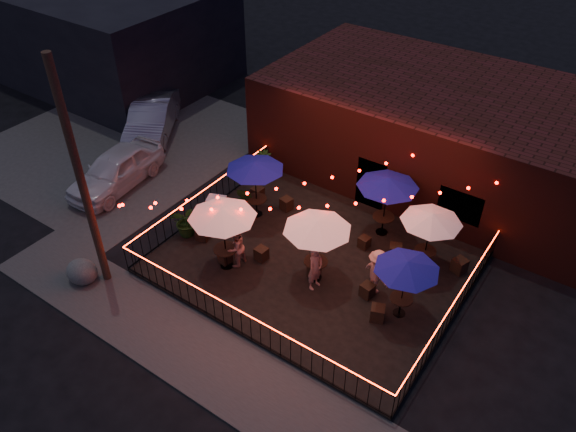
# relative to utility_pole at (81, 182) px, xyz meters

# --- Properties ---
(ground) EXTENTS (110.00, 110.00, 0.00)m
(ground) POSITION_rel_utility_pole_xyz_m (5.40, 2.60, -4.00)
(ground) COLOR black
(ground) RESTS_ON ground
(patio) EXTENTS (10.00, 8.00, 0.15)m
(patio) POSITION_rel_utility_pole_xyz_m (5.40, 4.60, -3.92)
(patio) COLOR black
(patio) RESTS_ON ground
(sidewalk) EXTENTS (18.00, 2.50, 0.05)m
(sidewalk) POSITION_rel_utility_pole_xyz_m (5.40, -0.65, -3.98)
(sidewalk) COLOR #3B3937
(sidewalk) RESTS_ON ground
(parking_lot) EXTENTS (11.00, 12.00, 0.02)m
(parking_lot) POSITION_rel_utility_pole_xyz_m (-6.60, 6.60, -3.99)
(parking_lot) COLOR #3B3937
(parking_lot) RESTS_ON ground
(brick_building) EXTENTS (14.00, 8.00, 4.00)m
(brick_building) POSITION_rel_utility_pole_xyz_m (6.40, 12.59, -2.00)
(brick_building) COLOR #38150F
(brick_building) RESTS_ON ground
(background_building) EXTENTS (12.00, 9.00, 5.00)m
(background_building) POSITION_rel_utility_pole_xyz_m (-12.60, 11.60, -1.50)
(background_building) COLOR black
(background_building) RESTS_ON ground
(utility_pole) EXTENTS (0.26, 0.26, 8.00)m
(utility_pole) POSITION_rel_utility_pole_xyz_m (0.00, 0.00, 0.00)
(utility_pole) COLOR #342315
(utility_pole) RESTS_ON ground
(fence_front) EXTENTS (10.00, 0.04, 1.04)m
(fence_front) POSITION_rel_utility_pole_xyz_m (5.40, 0.60, -3.34)
(fence_front) COLOR black
(fence_front) RESTS_ON patio
(fence_left) EXTENTS (0.04, 8.00, 1.04)m
(fence_left) POSITION_rel_utility_pole_xyz_m (0.40, 4.60, -3.34)
(fence_left) COLOR black
(fence_left) RESTS_ON patio
(fence_right) EXTENTS (0.04, 8.00, 1.04)m
(fence_right) POSITION_rel_utility_pole_xyz_m (10.40, 4.60, -3.34)
(fence_right) COLOR black
(fence_right) RESTS_ON patio
(festoon_lights) EXTENTS (10.02, 8.72, 1.32)m
(festoon_lights) POSITION_rel_utility_pole_xyz_m (4.39, 4.30, -1.48)
(festoon_lights) COLOR #E40400
(festoon_lights) RESTS_ON ground
(cafe_table_0) EXTENTS (2.30, 2.30, 2.50)m
(cafe_table_0) POSITION_rel_utility_pole_xyz_m (3.05, 2.70, -1.56)
(cafe_table_0) COLOR black
(cafe_table_0) RESTS_ON patio
(cafe_table_1) EXTENTS (2.56, 2.56, 2.41)m
(cafe_table_1) POSITION_rel_utility_pole_xyz_m (2.12, 5.63, -1.65)
(cafe_table_1) COLOR black
(cafe_table_1) RESTS_ON patio
(cafe_table_2) EXTENTS (2.30, 2.30, 2.46)m
(cafe_table_2) POSITION_rel_utility_pole_xyz_m (5.89, 3.95, -1.61)
(cafe_table_2) COLOR black
(cafe_table_2) RESTS_ON patio
(cafe_table_3) EXTENTS (2.79, 2.79, 2.44)m
(cafe_table_3) POSITION_rel_utility_pole_xyz_m (6.61, 7.40, -1.63)
(cafe_table_3) COLOR black
(cafe_table_3) RESTS_ON patio
(cafe_table_4) EXTENTS (2.15, 2.15, 2.21)m
(cafe_table_4) POSITION_rel_utility_pole_xyz_m (8.93, 4.11, -1.84)
(cafe_table_4) COLOR black
(cafe_table_4) RESTS_ON patio
(cafe_table_5) EXTENTS (2.65, 2.65, 2.25)m
(cafe_table_5) POSITION_rel_utility_pole_xyz_m (8.61, 6.60, -1.79)
(cafe_table_5) COLOR black
(cafe_table_5) RESTS_ON patio
(bistro_chair_0) EXTENTS (0.52, 0.52, 0.50)m
(bistro_chair_0) POSITION_rel_utility_pole_xyz_m (1.39, 3.33, -3.60)
(bistro_chair_0) COLOR black
(bistro_chair_0) RESTS_ON patio
(bistro_chair_1) EXTENTS (0.46, 0.46, 0.46)m
(bistro_chair_1) POSITION_rel_utility_pole_xyz_m (2.89, 2.81, -3.62)
(bistro_chair_1) COLOR black
(bistro_chair_1) RESTS_ON patio
(bistro_chair_2) EXTENTS (0.44, 0.44, 0.50)m
(bistro_chair_2) POSITION_rel_utility_pole_xyz_m (1.51, 6.48, -3.60)
(bistro_chair_2) COLOR black
(bistro_chair_2) RESTS_ON patio
(bistro_chair_3) EXTENTS (0.48, 0.48, 0.48)m
(bistro_chair_3) POSITION_rel_utility_pole_xyz_m (2.86, 6.58, -3.61)
(bistro_chair_3) COLOR black
(bistro_chair_3) RESTS_ON patio
(bistro_chair_4) EXTENTS (0.43, 0.43, 0.47)m
(bistro_chair_4) POSITION_rel_utility_pole_xyz_m (3.82, 3.68, -3.62)
(bistro_chair_4) COLOR black
(bistro_chair_4) RESTS_ON patio
(bistro_chair_5) EXTENTS (0.38, 0.38, 0.44)m
(bistro_chair_5) POSITION_rel_utility_pole_xyz_m (5.80, 4.00, -3.63)
(bistro_chair_5) COLOR black
(bistro_chair_5) RESTS_ON patio
(bistro_chair_6) EXTENTS (0.35, 0.35, 0.40)m
(bistro_chair_6) POSITION_rel_utility_pole_xyz_m (4.92, 6.71, -3.65)
(bistro_chair_6) COLOR black
(bistro_chair_6) RESTS_ON patio
(bistro_chair_7) EXTENTS (0.41, 0.41, 0.43)m
(bistro_chair_7) POSITION_rel_utility_pole_xyz_m (6.46, 6.30, -3.64)
(bistro_chair_7) COLOR black
(bistro_chair_7) RESTS_ON patio
(bistro_chair_8) EXTENTS (0.46, 0.46, 0.47)m
(bistro_chair_8) POSITION_rel_utility_pole_xyz_m (7.71, 4.22, -3.62)
(bistro_chair_8) COLOR black
(bistro_chair_8) RESTS_ON patio
(bistro_chair_9) EXTENTS (0.55, 0.55, 0.50)m
(bistro_chair_9) POSITION_rel_utility_pole_xyz_m (8.46, 3.51, -3.60)
(bistro_chair_9) COLOR black
(bistro_chair_9) RESTS_ON patio
(bistro_chair_10) EXTENTS (0.56, 0.56, 0.51)m
(bistro_chair_10) POSITION_rel_utility_pole_xyz_m (7.61, 6.46, -3.60)
(bistro_chair_10) COLOR black
(bistro_chair_10) RESTS_ON patio
(bistro_chair_11) EXTENTS (0.55, 0.55, 0.52)m
(bistro_chair_11) POSITION_rel_utility_pole_xyz_m (9.74, 7.03, -3.59)
(bistro_chair_11) COLOR black
(bistro_chair_11) RESTS_ON patio
(patron_a) EXTENTS (0.46, 0.64, 1.65)m
(patron_a) POSITION_rel_utility_pole_xyz_m (6.09, 3.59, -3.02)
(patron_a) COLOR #DAB589
(patron_a) RESTS_ON patio
(patron_b) EXTENTS (0.61, 0.77, 1.56)m
(patron_b) POSITION_rel_utility_pole_xyz_m (3.29, 2.97, -3.07)
(patron_b) COLOR #CDA68D
(patron_b) RESTS_ON patio
(patron_c) EXTENTS (1.24, 1.00, 1.67)m
(patron_c) POSITION_rel_utility_pole_xyz_m (7.81, 4.57, -3.01)
(patron_c) COLOR #CFA38D
(patron_c) RESTS_ON patio
(potted_shrub_a) EXTENTS (1.14, 1.00, 1.21)m
(potted_shrub_a) POSITION_rel_utility_pole_xyz_m (0.80, 3.20, -3.25)
(potted_shrub_a) COLOR #123B11
(potted_shrub_a) RESTS_ON patio
(potted_shrub_b) EXTENTS (0.83, 0.72, 1.32)m
(potted_shrub_b) POSITION_rel_utility_pole_xyz_m (1.75, 5.38, -3.19)
(potted_shrub_b) COLOR #12340A
(potted_shrub_b) RESTS_ON patio
(potted_shrub_c) EXTENTS (0.89, 0.89, 1.25)m
(potted_shrub_c) POSITION_rel_utility_pole_xyz_m (0.80, 7.82, -3.22)
(potted_shrub_c) COLOR #1A3A10
(potted_shrub_c) RESTS_ON patio
(cooler) EXTENTS (0.82, 0.72, 0.91)m
(cooler) POSITION_rel_utility_pole_xyz_m (1.00, 4.62, -3.39)
(cooler) COLOR #1636B7
(cooler) RESTS_ON patio
(boulder) EXTENTS (1.19, 1.08, 0.78)m
(boulder) POSITION_rel_utility_pole_xyz_m (-0.59, -0.51, -3.61)
(boulder) COLOR #494944
(boulder) RESTS_ON ground
(car_white) EXTENTS (2.41, 4.81, 1.57)m
(car_white) POSITION_rel_utility_pole_xyz_m (-3.96, 4.06, -3.21)
(car_white) COLOR white
(car_white) RESTS_ON ground
(car_silver) EXTENTS (4.33, 5.25, 1.69)m
(car_silver) POSITION_rel_utility_pole_xyz_m (-5.89, 8.00, -3.16)
(car_silver) COLOR #93939A
(car_silver) RESTS_ON ground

